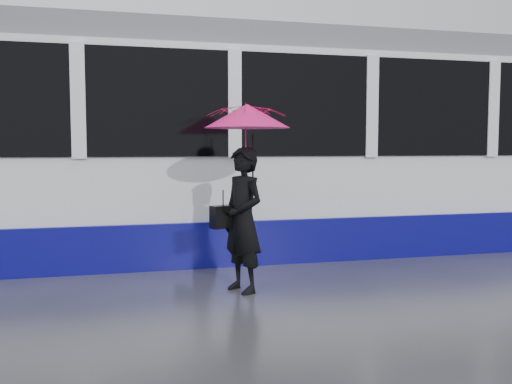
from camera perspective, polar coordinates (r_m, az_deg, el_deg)
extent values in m
plane|color=#2D2D33|center=(6.59, -1.68, -9.76)|extent=(90.00, 90.00, 0.00)
cube|color=#3F3D38|center=(8.29, -4.44, -6.73)|extent=(34.00, 0.07, 0.02)
cube|color=#3F3D38|center=(9.69, -5.95, -5.10)|extent=(34.00, 0.07, 0.02)
cube|color=white|center=(8.99, -0.72, 3.88)|extent=(24.00, 2.40, 2.95)
cube|color=#0A096F|center=(9.09, -0.71, -3.80)|extent=(24.00, 2.56, 0.62)
cube|color=black|center=(9.01, -0.72, 8.17)|extent=(23.00, 2.48, 1.40)
cube|color=slate|center=(9.12, -0.73, 14.30)|extent=(23.60, 2.20, 0.35)
imported|color=black|center=(6.38, -1.33, -2.79)|extent=(0.60, 0.70, 1.63)
imported|color=#F11470|center=(6.34, -0.90, 5.32)|extent=(1.18, 1.19, 0.81)
cone|color=#F11470|center=(6.35, -0.90, 7.62)|extent=(1.26, 1.26, 0.26)
cylinder|color=black|center=(6.36, -0.91, 8.99)|extent=(0.01, 0.01, 0.06)
cylinder|color=black|center=(6.38, -0.32, 2.58)|extent=(0.02, 0.02, 0.71)
cube|color=black|center=(6.35, -3.30, -2.49)|extent=(0.32, 0.23, 0.25)
cylinder|color=black|center=(6.33, -3.31, -0.54)|extent=(0.01, 0.01, 0.18)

